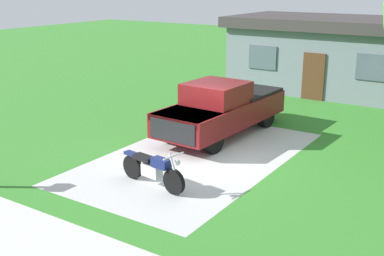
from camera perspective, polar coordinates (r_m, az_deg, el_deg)
name	(u,v)px	position (r m, az deg, el deg)	size (l,w,h in m)	color
ground_plane	(197,157)	(14.89, 0.60, -3.40)	(80.00, 80.00, 0.00)	#347B2A
driveway_pad	(197,157)	(14.89, 0.60, -3.39)	(4.87, 8.47, 0.01)	#B8B8B8
sidewalk_strip	(40,241)	(10.79, -17.31, -12.49)	(36.00, 1.80, 0.01)	beige
motorcycle	(153,169)	(12.71, -4.60, -4.81)	(2.20, 0.72, 1.09)	black
pickup_truck	(223,107)	(16.88, 3.65, 2.41)	(2.26, 5.71, 1.90)	black
neighbor_house	(333,53)	(24.78, 16.12, 8.39)	(9.60, 5.60, 3.50)	slate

